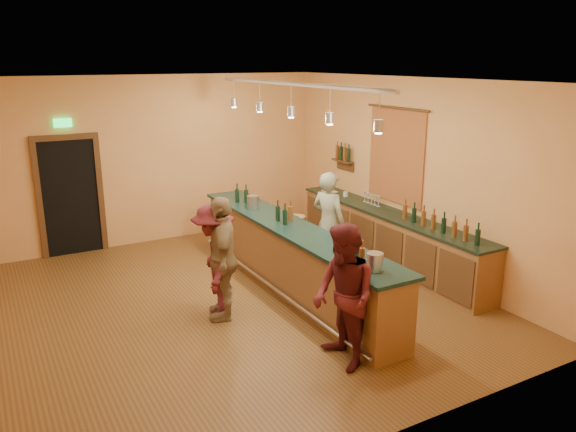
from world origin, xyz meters
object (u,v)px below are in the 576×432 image
back_counter (388,238)px  customer_b (223,258)px  customer_c (214,260)px  customer_a (344,297)px  bar_stool (296,224)px  bartender (329,223)px  tasting_bar (291,253)px

back_counter → customer_b: 3.37m
customer_b → customer_c: customer_b is taller
customer_a → bar_stool: bearing=163.8°
customer_a → bartender: bearing=155.9°
customer_c → bar_stool: 2.76m
tasting_bar → bar_stool: bearing=57.4°
tasting_bar → customer_c: 1.35m
customer_b → bartender: bearing=131.2°
customer_b → customer_c: (-0.06, 0.17, -0.07)m
customer_a → customer_c: size_ratio=1.08×
customer_a → customer_c: bearing=-153.3°
back_counter → customer_b: bearing=-171.1°
back_counter → customer_c: bearing=-174.0°
bartender → tasting_bar: bearing=91.5°
tasting_bar → customer_b: customer_b is taller
customer_b → back_counter: bearing=121.9°
back_counter → tasting_bar: size_ratio=0.89×
back_counter → customer_b: size_ratio=2.63×
back_counter → customer_c: size_ratio=2.86×
customer_a → customer_b: customer_b is taller
back_counter → bar_stool: 1.69m
customer_b → bar_stool: size_ratio=2.40×
bartender → customer_a: bartender is taller
back_counter → bar_stool: bearing=132.3°
bartender → bar_stool: bartender is taller
customer_a → customer_c: 2.17m
customer_b → bar_stool: (2.18, 1.77, -0.29)m
back_counter → bartender: (-1.12, 0.20, 0.37)m
tasting_bar → back_counter: bearing=5.0°
customer_a → bar_stool: size_ratio=2.37×
back_counter → customer_a: size_ratio=2.66×
customer_a → customer_b: (-0.71, 1.86, 0.01)m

